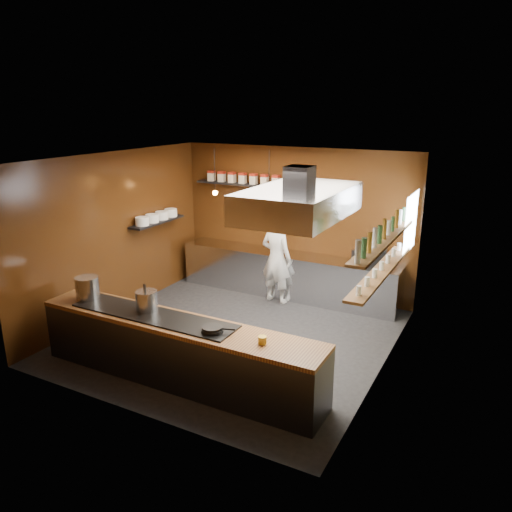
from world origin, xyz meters
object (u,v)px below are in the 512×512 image
Objects in this scene: stockpot_small at (147,301)px; espresso_machine at (375,258)px; extractor_hood at (299,202)px; chef at (276,259)px; stockpot_large at (87,288)px.

espresso_machine reaches higher than stockpot_small.
extractor_hood reaches higher than chef.
chef reaches higher than espresso_machine.
extractor_hood is 3.03m from chef.
chef is at bearing -178.56° from espresso_machine.
espresso_machine is at bearing 56.70° from stockpot_small.
espresso_machine is 0.22× the size of chef.
chef is at bearing 64.27° from stockpot_large.
stockpot_large is 1.10m from stockpot_small.
stockpot_small is at bearing 88.51° from chef.
espresso_machine is (2.37, 3.61, 0.01)m from stockpot_small.
stockpot_small is 0.81× the size of espresso_machine.
extractor_hood is 3.48m from stockpot_large.
espresso_machine is 1.90m from chef.
espresso_machine is at bearing 46.52° from stockpot_large.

